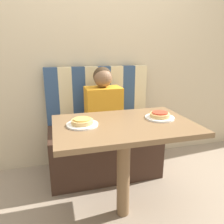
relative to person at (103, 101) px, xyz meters
The scene contains 10 objects.
ground_plane 1.01m from the person, 90.00° to the right, with size 12.00×12.00×0.00m, color gray.
wall_back 0.62m from the person, 90.00° to the left, with size 7.00×0.05×2.60m.
booth_seat 0.53m from the person, 90.00° to the right, with size 1.10×0.57×0.50m.
booth_backrest 0.25m from the person, 90.00° to the left, with size 1.10×0.07×0.60m.
dining_table 0.66m from the person, 90.00° to the right, with size 0.99×0.66×0.77m.
person is the anchor object (origin of this frame).
plate_left 0.68m from the person, 115.33° to the right, with size 0.22×0.22×0.01m.
plate_right 0.68m from the person, 64.67° to the right, with size 0.22×0.22×0.01m.
pizza_left 0.68m from the person, 115.33° to the right, with size 0.15×0.15×0.04m.
pizza_right 0.68m from the person, 64.67° to the right, with size 0.15×0.15×0.04m.
Camera 1 is at (-0.47, -1.39, 1.27)m, focal length 35.00 mm.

